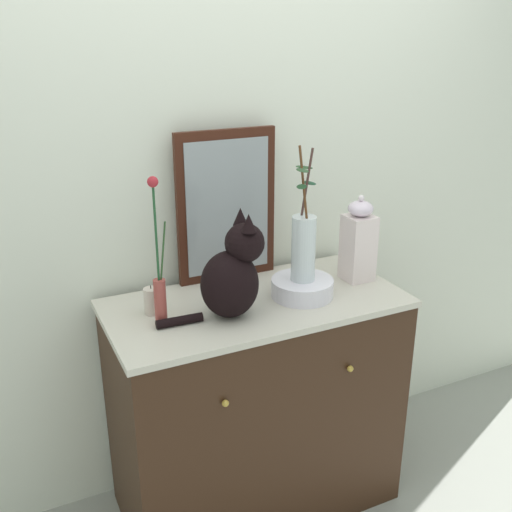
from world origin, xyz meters
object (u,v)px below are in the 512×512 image
Objects in this scene: candle_pillar at (152,301)px; vase_glass_clear at (303,245)px; sideboard at (256,405)px; vase_slim_green at (159,283)px; cat_sitting at (233,274)px; bowl_porcelain at (302,288)px; jar_lidded_porcelain at (358,242)px; mirror_leaning at (227,207)px.

vase_glass_clear is at bearing -10.38° from candle_pillar.
vase_glass_clear is at bearing -12.22° from sideboard.
sideboard is 2.15× the size of vase_slim_green.
vase_slim_green reaches higher than cat_sitting.
bowl_porcelain is at bearing -12.18° from sideboard.
candle_pillar reaches higher than bowl_porcelain.
vase_glass_clear is (0.55, -0.01, 0.05)m from vase_slim_green.
bowl_porcelain is at bearing -170.14° from jar_lidded_porcelain.
cat_sitting is 0.76× the size of vase_slim_green.
mirror_leaning reaches higher than cat_sitting.
mirror_leaning is at bearing 70.00° from cat_sitting.
jar_lidded_porcelain is at bearing 9.86° from bowl_porcelain.
mirror_leaning reaches higher than sideboard.
candle_pillar is at bearing 151.77° from cat_sitting.
vase_glass_clear is 1.45× the size of jar_lidded_porcelain.
mirror_leaning is 0.49m from vase_slim_green.
jar_lidded_porcelain is at bearing 2.50° from vase_slim_green.
cat_sitting is 0.59m from jar_lidded_porcelain.
mirror_leaning is 1.16× the size of vase_slim_green.
mirror_leaning is at bearing 37.03° from vase_slim_green.
candle_pillar is at bearing 169.62° from vase_glass_clear.
bowl_porcelain is 0.67× the size of jar_lidded_porcelain.
vase_slim_green is 0.84m from jar_lidded_porcelain.
sideboard is at bearing 30.38° from cat_sitting.
vase_slim_green is (-0.25, 0.05, -0.01)m from cat_sitting.
vase_glass_clear is 4.65× the size of candle_pillar.
vase_slim_green is 1.48× the size of jar_lidded_porcelain.
mirror_leaning is 0.38m from cat_sitting.
sideboard is 1.86× the size of mirror_leaning.
vase_slim_green is at bearing -85.72° from candle_pillar.
cat_sitting reaches higher than jar_lidded_porcelain.
jar_lidded_porcelain is (0.59, 0.08, 0.00)m from cat_sitting.
cat_sitting is 1.12× the size of jar_lidded_porcelain.
bowl_porcelain is 0.31m from jar_lidded_porcelain.
jar_lidded_porcelain is at bearing -27.37° from mirror_leaning.
candle_pillar is (-0.38, -0.19, -0.25)m from mirror_leaning.
mirror_leaning is 2.55× the size of bowl_porcelain.
vase_glass_clear reaches higher than jar_lidded_porcelain.
mirror_leaning is at bearing 122.34° from vase_glass_clear.
mirror_leaning reaches higher than jar_lidded_porcelain.
jar_lidded_porcelain is (0.47, -0.24, -0.14)m from mirror_leaning.
jar_lidded_porcelain is at bearing 9.87° from vase_glass_clear.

